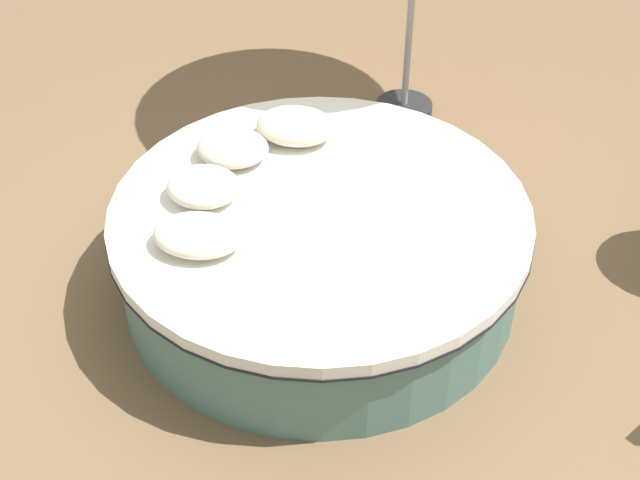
# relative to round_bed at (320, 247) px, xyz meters

# --- Properties ---
(ground_plane) EXTENTS (16.00, 16.00, 0.00)m
(ground_plane) POSITION_rel_round_bed_xyz_m (0.00, 0.00, -0.31)
(ground_plane) COLOR brown
(round_bed) EXTENTS (2.43, 2.43, 0.60)m
(round_bed) POSITION_rel_round_bed_xyz_m (0.00, 0.00, 0.00)
(round_bed) COLOR #4C726B
(round_bed) RESTS_ON ground_plane
(throw_pillow_0) EXTENTS (0.49, 0.38, 0.19)m
(throw_pillow_0) POSITION_rel_round_bed_xyz_m (-0.28, 0.66, 0.39)
(throw_pillow_0) COLOR beige
(throw_pillow_0) RESTS_ON round_bed
(throw_pillow_1) EXTENTS (0.44, 0.39, 0.15)m
(throw_pillow_1) POSITION_rel_round_bed_xyz_m (-0.61, 0.38, 0.37)
(throw_pillow_1) COLOR beige
(throw_pillow_1) RESTS_ON round_bed
(throw_pillow_2) EXTENTS (0.42, 0.38, 0.17)m
(throw_pillow_2) POSITION_rel_round_bed_xyz_m (-0.67, -0.03, 0.38)
(throw_pillow_2) COLOR silver
(throw_pillow_2) RESTS_ON round_bed
(throw_pillow_3) EXTENTS (0.49, 0.36, 0.15)m
(throw_pillow_3) POSITION_rel_round_bed_xyz_m (-0.58, -0.45, 0.37)
(throw_pillow_3) COLOR beige
(throw_pillow_3) RESTS_ON round_bed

